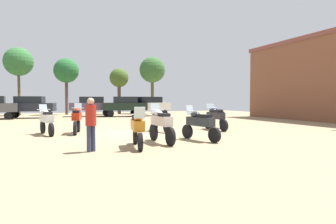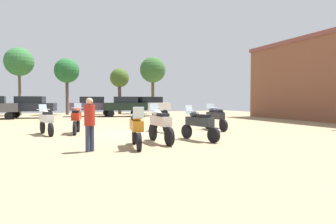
{
  "view_description": "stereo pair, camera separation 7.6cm",
  "coord_description": "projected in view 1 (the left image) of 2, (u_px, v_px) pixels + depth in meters",
  "views": [
    {
      "loc": [
        -3.56,
        -14.34,
        1.68
      ],
      "look_at": [
        3.94,
        5.16,
        0.83
      ],
      "focal_mm": 31.35,
      "sensor_mm": 36.0,
      "label": 1
    },
    {
      "loc": [
        -3.49,
        -14.36,
        1.68
      ],
      "look_at": [
        3.94,
        5.16,
        0.83
      ],
      "focal_mm": 31.35,
      "sensor_mm": 36.0,
      "label": 2
    }
  ],
  "objects": [
    {
      "name": "car_1",
      "position": [
        91.0,
        105.0,
        29.86
      ],
      "size": [
        4.44,
        2.17,
        2.0
      ],
      "rotation": [
        0.0,
        0.0,
        1.48
      ],
      "color": "black",
      "rests_on": "ground"
    },
    {
      "name": "car_3",
      "position": [
        30.0,
        105.0,
        26.95
      ],
      "size": [
        4.56,
        2.56,
        2.0
      ],
      "rotation": [
        0.0,
        0.0,
        1.39
      ],
      "color": "black",
      "rests_on": "ground"
    },
    {
      "name": "motorcycle_4",
      "position": [
        215.0,
        117.0,
        16.16
      ],
      "size": [
        0.62,
        2.21,
        1.46
      ],
      "rotation": [
        0.0,
        0.0,
        0.05
      ],
      "color": "black",
      "rests_on": "ground"
    },
    {
      "name": "motorcycle_9",
      "position": [
        77.0,
        119.0,
        14.54
      ],
      "size": [
        0.68,
        2.14,
        1.51
      ],
      "rotation": [
        0.0,
        0.0,
        -0.17
      ],
      "color": "black",
      "rests_on": "ground"
    },
    {
      "name": "car_4",
      "position": [
        125.0,
        105.0,
        29.46
      ],
      "size": [
        4.57,
        2.6,
        2.0
      ],
      "rotation": [
        0.0,
        0.0,
        1.38
      ],
      "color": "black",
      "rests_on": "ground"
    },
    {
      "name": "motorcycle_7",
      "position": [
        138.0,
        127.0,
        10.24
      ],
      "size": [
        0.67,
        2.18,
        1.44
      ],
      "rotation": [
        0.0,
        0.0,
        2.99
      ],
      "color": "black",
      "rests_on": "ground"
    },
    {
      "name": "motorcycle_6",
      "position": [
        160.0,
        118.0,
        15.44
      ],
      "size": [
        0.62,
        2.13,
        1.48
      ],
      "rotation": [
        0.0,
        0.0,
        0.1
      ],
      "color": "black",
      "rests_on": "ground"
    },
    {
      "name": "tree_3",
      "position": [
        119.0,
        79.0,
        34.79
      ],
      "size": [
        2.24,
        2.24,
        5.43
      ],
      "color": "#503A37",
      "rests_on": "ground"
    },
    {
      "name": "tree_2",
      "position": [
        152.0,
        70.0,
        36.17
      ],
      "size": [
        3.16,
        3.16,
        6.97
      ],
      "color": "#4C4923",
      "rests_on": "ground"
    },
    {
      "name": "motorcycle_3",
      "position": [
        216.0,
        116.0,
        17.92
      ],
      "size": [
        0.62,
        2.23,
        1.45
      ],
      "rotation": [
        0.0,
        0.0,
        -0.07
      ],
      "color": "black",
      "rests_on": "ground"
    },
    {
      "name": "tree_6",
      "position": [
        18.0,
        62.0,
        31.44
      ],
      "size": [
        3.05,
        3.05,
        7.31
      ],
      "color": "brown",
      "rests_on": "ground"
    },
    {
      "name": "motorcycle_8",
      "position": [
        200.0,
        123.0,
        12.04
      ],
      "size": [
        0.8,
        2.19,
        1.44
      ],
      "rotation": [
        0.0,
        0.0,
        0.26
      ],
      "color": "black",
      "rests_on": "ground"
    },
    {
      "name": "car_6",
      "position": [
        149.0,
        105.0,
        30.73
      ],
      "size": [
        4.54,
        2.5,
        2.0
      ],
      "rotation": [
        0.0,
        0.0,
        1.74
      ],
      "color": "black",
      "rests_on": "ground"
    },
    {
      "name": "tree_1",
      "position": [
        66.0,
        71.0,
        33.15
      ],
      "size": [
        2.77,
        2.77,
        6.39
      ],
      "color": "brown",
      "rests_on": "ground"
    },
    {
      "name": "person_1",
      "position": [
        91.0,
        120.0,
        9.39
      ],
      "size": [
        0.47,
        0.47,
        1.74
      ],
      "rotation": [
        0.0,
        0.0,
        0.55
      ],
      "color": "#2D3349",
      "rests_on": "ground"
    },
    {
      "name": "motorcycle_2",
      "position": [
        161.0,
        124.0,
        11.34
      ],
      "size": [
        0.62,
        2.31,
        1.51
      ],
      "rotation": [
        0.0,
        0.0,
        0.06
      ],
      "color": "black",
      "rests_on": "ground"
    },
    {
      "name": "motorcycle_1",
      "position": [
        46.0,
        120.0,
        13.98
      ],
      "size": [
        0.79,
        2.13,
        1.45
      ],
      "rotation": [
        0.0,
        0.0,
        0.27
      ],
      "color": "black",
      "rests_on": "ground"
    },
    {
      "name": "ground_plane",
      "position": [
        132.0,
        133.0,
        14.72
      ],
      "size": [
        44.0,
        52.0,
        0.02
      ],
      "color": "#988260"
    }
  ]
}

